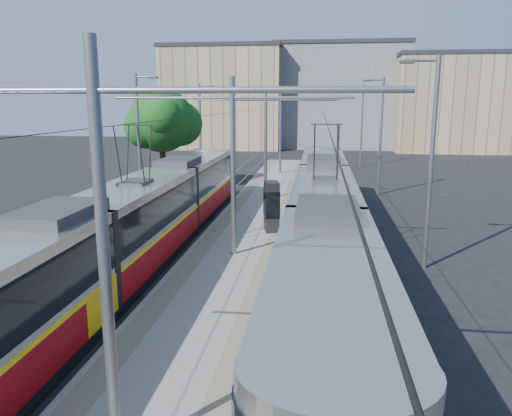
# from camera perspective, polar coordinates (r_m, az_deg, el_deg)

# --- Properties ---
(ground) EXTENTS (160.00, 160.00, 0.00)m
(ground) POSITION_cam_1_polar(r_m,az_deg,el_deg) (13.28, -8.60, -16.63)
(ground) COLOR black
(ground) RESTS_ON ground
(platform) EXTENTS (4.00, 50.00, 0.30)m
(platform) POSITION_cam_1_polar(r_m,az_deg,el_deg) (29.05, 0.44, -0.30)
(platform) COLOR gray
(platform) RESTS_ON ground
(tactile_strip_left) EXTENTS (0.70, 50.00, 0.01)m
(tactile_strip_left) POSITION_cam_1_polar(r_m,az_deg,el_deg) (29.21, -2.38, 0.08)
(tactile_strip_left) COLOR gray
(tactile_strip_left) RESTS_ON platform
(tactile_strip_right) EXTENTS (0.70, 50.00, 0.01)m
(tactile_strip_right) POSITION_cam_1_polar(r_m,az_deg,el_deg) (28.88, 3.30, -0.07)
(tactile_strip_right) COLOR gray
(tactile_strip_right) RESTS_ON platform
(rails) EXTENTS (8.71, 70.00, 0.03)m
(rails) POSITION_cam_1_polar(r_m,az_deg,el_deg) (29.07, 0.44, -0.56)
(rails) COLOR gray
(rails) RESTS_ON ground
(tram_left) EXTENTS (2.43, 29.41, 5.50)m
(tram_left) POSITION_cam_1_polar(r_m,az_deg,el_deg) (19.95, -13.36, -1.74)
(tram_left) COLOR black
(tram_left) RESTS_ON ground
(tram_right) EXTENTS (2.43, 30.68, 5.50)m
(tram_right) POSITION_cam_1_polar(r_m,az_deg,el_deg) (20.16, 7.78, -0.94)
(tram_right) COLOR black
(tram_right) RESTS_ON ground
(catenary) EXTENTS (9.20, 70.00, 7.00)m
(catenary) POSITION_cam_1_polar(r_m,az_deg,el_deg) (25.62, -0.30, 7.94)
(catenary) COLOR slate
(catenary) RESTS_ON platform
(street_lamps) EXTENTS (15.18, 38.22, 8.00)m
(street_lamps) POSITION_cam_1_polar(r_m,az_deg,el_deg) (32.43, 1.29, 8.19)
(street_lamps) COLOR slate
(street_lamps) RESTS_ON ground
(shelter) EXTENTS (0.90, 1.20, 2.38)m
(shelter) POSITION_cam_1_polar(r_m,az_deg,el_deg) (23.62, 1.79, 0.30)
(shelter) COLOR black
(shelter) RESTS_ON platform
(tree) EXTENTS (5.09, 4.70, 7.39)m
(tree) POSITION_cam_1_polar(r_m,az_deg,el_deg) (37.03, -10.22, 9.74)
(tree) COLOR #382314
(tree) RESTS_ON ground
(building_left) EXTENTS (16.32, 12.24, 13.89)m
(building_left) POSITION_cam_1_polar(r_m,az_deg,el_deg) (72.42, -3.50, 12.46)
(building_left) COLOR tan
(building_left) RESTS_ON ground
(building_centre) EXTENTS (18.36, 14.28, 14.36)m
(building_centre) POSITION_cam_1_polar(r_m,az_deg,el_deg) (75.24, 9.45, 12.48)
(building_centre) COLOR slate
(building_centre) RESTS_ON ground
(building_right) EXTENTS (14.28, 10.20, 12.47)m
(building_right) POSITION_cam_1_polar(r_m,az_deg,el_deg) (71.17, 21.15, 11.13)
(building_right) COLOR tan
(building_right) RESTS_ON ground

